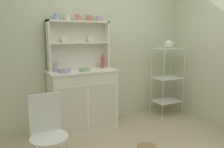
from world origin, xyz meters
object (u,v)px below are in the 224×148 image
(jam_bottle, at_px, (103,62))
(wire_chair, at_px, (47,129))
(cup_sky_0, at_px, (56,17))
(utensil_jar, at_px, (56,67))
(bakers_rack, at_px, (167,75))
(bowl_mixing_large, at_px, (65,71))
(hutch_shelf_unit, at_px, (78,41))
(porcelain_teapot, at_px, (169,44))
(hutch_cabinet, at_px, (83,100))

(jam_bottle, bearing_deg, wire_chair, -137.15)
(cup_sky_0, bearing_deg, jam_bottle, -3.02)
(utensil_jar, bearing_deg, bakers_rack, -5.45)
(bakers_rack, xyz_separation_m, bowl_mixing_large, (-1.82, 0.03, 0.22))
(wire_chair, distance_m, utensil_jar, 1.15)
(cup_sky_0, height_order, jam_bottle, cup_sky_0)
(hutch_shelf_unit, height_order, wire_chair, hutch_shelf_unit)
(jam_bottle, bearing_deg, utensil_jar, -179.35)
(bakers_rack, distance_m, bowl_mixing_large, 1.83)
(cup_sky_0, xyz_separation_m, utensil_jar, (-0.05, -0.04, -0.69))
(hutch_shelf_unit, distance_m, bakers_rack, 1.66)
(utensil_jar, distance_m, porcelain_teapot, 1.92)
(utensil_jar, relative_size, porcelain_teapot, 1.12)
(wire_chair, bearing_deg, cup_sky_0, 37.98)
(wire_chair, bearing_deg, utensil_jar, 39.53)
(wire_chair, relative_size, cup_sky_0, 9.00)
(hutch_shelf_unit, distance_m, utensil_jar, 0.51)
(porcelain_teapot, bearing_deg, jam_bottle, 170.75)
(wire_chair, bearing_deg, porcelain_teapot, -10.75)
(wire_chair, relative_size, utensil_jar, 3.37)
(hutch_cabinet, relative_size, cup_sky_0, 10.49)
(hutch_cabinet, distance_m, bakers_rack, 1.55)
(hutch_cabinet, bearing_deg, bowl_mixing_large, -165.73)
(wire_chair, bearing_deg, bakers_rack, -10.76)
(bowl_mixing_large, xyz_separation_m, jam_bottle, (0.65, 0.16, 0.06))
(hutch_shelf_unit, bearing_deg, hutch_cabinet, -90.00)
(hutch_cabinet, bearing_deg, cup_sky_0, 158.92)
(bakers_rack, bearing_deg, cup_sky_0, 173.05)
(hutch_shelf_unit, relative_size, bowl_mixing_large, 5.17)
(hutch_cabinet, height_order, cup_sky_0, cup_sky_0)
(bakers_rack, height_order, cup_sky_0, cup_sky_0)
(bowl_mixing_large, bearing_deg, hutch_shelf_unit, 39.40)
(hutch_shelf_unit, distance_m, bowl_mixing_large, 0.53)
(jam_bottle, bearing_deg, hutch_cabinet, -166.70)
(hutch_shelf_unit, relative_size, porcelain_teapot, 4.08)
(hutch_cabinet, relative_size, hutch_shelf_unit, 1.07)
(bakers_rack, bearing_deg, porcelain_teapot, 180.00)
(hutch_shelf_unit, xyz_separation_m, cup_sky_0, (-0.32, -0.04, 0.34))
(bakers_rack, bearing_deg, utensil_jar, 174.55)
(bakers_rack, bearing_deg, hutch_shelf_unit, 170.12)
(bakers_rack, relative_size, jam_bottle, 5.72)
(hutch_cabinet, xyz_separation_m, jam_bottle, (0.36, 0.09, 0.53))
(hutch_cabinet, bearing_deg, jam_bottle, 13.30)
(bakers_rack, height_order, bowl_mixing_large, bakers_rack)
(bowl_mixing_large, distance_m, porcelain_teapot, 1.84)
(utensil_jar, xyz_separation_m, porcelain_teapot, (1.89, -0.18, 0.29))
(hutch_shelf_unit, bearing_deg, utensil_jar, -166.86)
(bakers_rack, distance_m, jam_bottle, 1.21)
(bowl_mixing_large, bearing_deg, wire_chair, -117.12)
(jam_bottle, bearing_deg, hutch_shelf_unit, 168.08)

